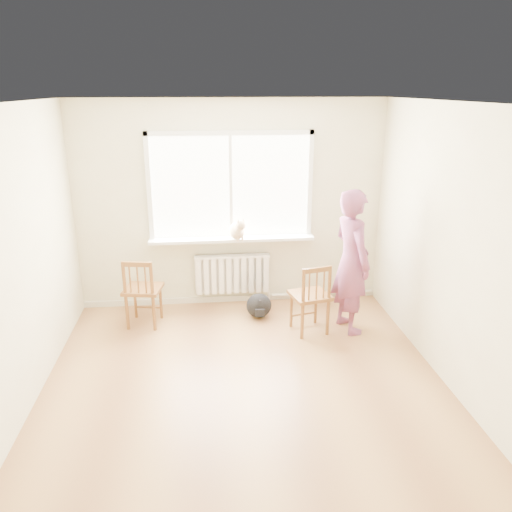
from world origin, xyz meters
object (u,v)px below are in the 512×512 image
object	(u,v)px
cat	(237,230)
backpack	(259,306)
chair_left	(142,292)
chair_right	(312,299)
person	(351,262)

from	to	relation	value
cat	backpack	size ratio (longest dim) A/B	1.38
chair_left	backpack	xyz separation A→B (m)	(1.45, 0.08, -0.28)
chair_right	person	distance (m)	0.64
chair_right	person	bearing A→B (deg)	174.90
chair_left	cat	bearing A→B (deg)	-150.09
chair_left	backpack	bearing A→B (deg)	-166.83
chair_right	backpack	xyz separation A→B (m)	(-0.57, 0.48, -0.28)
backpack	chair_left	bearing A→B (deg)	-176.86
chair_left	chair_right	xyz separation A→B (m)	(2.02, -0.40, -0.00)
person	chair_left	bearing A→B (deg)	68.37
chair_right	backpack	distance (m)	0.80
backpack	cat	bearing A→B (deg)	123.90
chair_left	chair_right	distance (m)	2.06
chair_right	backpack	size ratio (longest dim) A/B	2.72
chair_left	person	bearing A→B (deg)	-177.67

